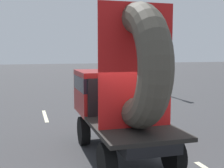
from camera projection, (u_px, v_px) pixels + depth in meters
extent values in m
plane|color=#38383A|center=(142.00, 167.00, 7.63)|extent=(120.00, 120.00, 0.00)
cylinder|color=black|center=(84.00, 131.00, 9.41)|extent=(0.28, 0.90, 0.90)
cylinder|color=black|center=(133.00, 127.00, 9.89)|extent=(0.28, 0.90, 0.90)
cylinder|color=black|center=(107.00, 163.00, 6.72)|extent=(0.28, 0.90, 0.90)
cylinder|color=black|center=(173.00, 155.00, 7.20)|extent=(0.28, 0.90, 0.90)
cube|color=black|center=(122.00, 126.00, 8.31)|extent=(1.30, 4.56, 0.25)
cube|color=maroon|center=(109.00, 91.00, 9.51)|extent=(2.00, 1.85, 1.35)
cube|color=black|center=(109.00, 82.00, 9.42)|extent=(2.02, 1.76, 0.44)
cube|color=black|center=(133.00, 128.00, 7.41)|extent=(2.00, 2.70, 0.10)
cube|color=black|center=(118.00, 97.00, 8.58)|extent=(1.80, 0.08, 1.10)
torus|color=#474238|center=(136.00, 66.00, 7.08)|extent=(0.76, 3.04, 3.04)
cube|color=red|center=(136.00, 66.00, 7.08)|extent=(1.90, 0.03, 3.04)
cylinder|color=black|center=(109.00, 90.00, 20.09)|extent=(0.21, 0.60, 0.60)
cylinder|color=black|center=(129.00, 89.00, 20.50)|extent=(0.21, 0.60, 0.60)
cylinder|color=black|center=(120.00, 96.00, 17.70)|extent=(0.21, 0.60, 0.60)
cylinder|color=black|center=(143.00, 94.00, 18.11)|extent=(0.21, 0.60, 0.60)
cube|color=silver|center=(125.00, 88.00, 19.07)|extent=(1.68, 3.92, 0.51)
cube|color=black|center=(126.00, 81.00, 18.93)|extent=(1.51, 2.20, 0.47)
cylinder|color=gray|center=(160.00, 58.00, 20.47)|extent=(0.16, 0.16, 4.92)
cube|color=black|center=(161.00, 16.00, 20.14)|extent=(0.30, 0.36, 0.90)
sphere|color=#19D833|center=(163.00, 12.00, 20.15)|extent=(0.20, 0.20, 0.20)
cube|color=beige|center=(45.00, 116.00, 13.51)|extent=(0.16, 2.54, 0.01)
cube|color=beige|center=(117.00, 110.00, 14.85)|extent=(0.16, 2.00, 0.01)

